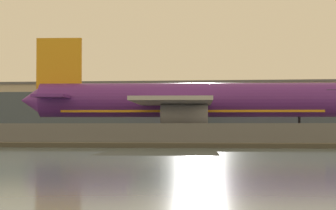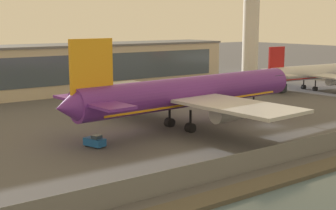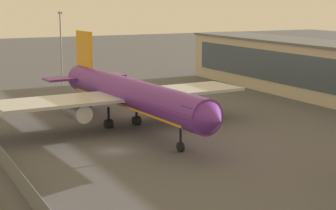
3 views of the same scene
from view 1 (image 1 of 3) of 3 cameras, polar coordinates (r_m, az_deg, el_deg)
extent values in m
plane|color=#4C4C51|center=(89.71, 8.82, -3.31)|extent=(500.00, 500.00, 0.00)
cube|color=#474238|center=(69.23, 9.49, -3.50)|extent=(320.00, 3.00, 0.50)
cube|color=slate|center=(73.71, 9.31, -2.59)|extent=(280.00, 0.08, 2.61)
cylinder|color=slate|center=(73.71, 9.31, -2.59)|extent=(0.10, 0.10, 2.61)
cylinder|color=#602889|center=(97.26, 2.08, 0.43)|extent=(45.53, 8.10, 5.07)
cone|color=#602889|center=(100.44, -11.77, 0.39)|extent=(3.59, 4.77, 4.56)
cube|color=#232D3D|center=(99.28, 14.19, 0.81)|extent=(3.07, 4.49, 1.52)
cube|color=orange|center=(97.21, 2.08, -0.39)|extent=(38.68, 6.64, 0.91)
cube|color=#B7BABF|center=(108.14, 0.94, -0.15)|extent=(11.40, 22.36, 0.51)
cube|color=#B7BABF|center=(86.43, 0.50, 0.31)|extent=(11.40, 22.36, 0.51)
cylinder|color=#B7BABF|center=(106.33, 1.64, -1.00)|extent=(6.51, 3.21, 2.79)
cylinder|color=#B7BABF|center=(88.08, 1.42, -0.80)|extent=(6.51, 3.21, 2.79)
cube|color=orange|center=(99.82, -9.46, 3.31)|extent=(6.82, 1.06, 8.61)
cube|color=#602889|center=(103.40, -9.01, 0.52)|extent=(5.06, 8.26, 0.41)
cube|color=#602889|center=(95.62, -9.98, 0.73)|extent=(5.06, 8.26, 0.41)
cylinder|color=black|center=(98.29, 11.36, -1.90)|extent=(0.35, 0.35, 2.96)
cylinder|color=black|center=(98.30, 11.37, -2.76)|extent=(1.45, 0.65, 1.42)
cylinder|color=black|center=(99.92, 0.28, -1.94)|extent=(0.41, 0.41, 2.96)
cylinder|color=black|center=(99.93, 0.28, -2.79)|extent=(1.70, 1.25, 1.63)
cylinder|color=black|center=(94.60, 0.14, -1.94)|extent=(0.41, 0.41, 2.96)
cylinder|color=black|center=(94.61, 0.14, -2.83)|extent=(1.70, 1.25, 1.63)
cube|color=#19519E|center=(98.88, -9.67, -2.75)|extent=(2.50, 3.54, 1.11)
cube|color=#283847|center=(98.48, -9.66, -2.28)|extent=(1.56, 1.46, 0.50)
cylinder|color=black|center=(97.92, -9.25, -2.99)|extent=(0.42, 0.73, 0.70)
cylinder|color=black|center=(97.88, -10.05, -2.99)|extent=(0.42, 0.73, 0.70)
cylinder|color=black|center=(99.90, -9.29, -2.97)|extent=(0.42, 0.73, 0.70)
cylinder|color=black|center=(99.86, -10.08, -2.96)|extent=(0.42, 0.73, 0.70)
cube|color=#BCB299|center=(147.85, 1.58, -0.52)|extent=(100.21, 14.25, 11.77)
cube|color=#3D4C5B|center=(140.69, 1.32, -0.20)|extent=(92.20, 0.16, 7.06)
cube|color=#5B5E63|center=(148.13, 1.57, 1.86)|extent=(100.81, 14.85, 0.50)
camera|label=2|loc=(69.50, -51.47, 11.91)|focal=50.00mm
camera|label=3|loc=(100.72, 57.73, 10.07)|focal=60.00mm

